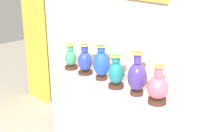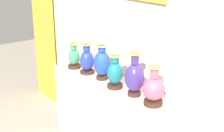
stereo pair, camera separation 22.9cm
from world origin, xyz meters
TOP-DOWN VIEW (x-y plane):
  - display_shelf at (0.00, 0.00)m, footprint 1.61×0.42m
  - back_wall at (-0.01, 0.27)m, footprint 4.18×0.14m
  - curtain_gold at (-1.77, 0.15)m, footprint 0.48×0.08m
  - vase_jade at (-0.59, -0.07)m, footprint 0.14×0.14m
  - vase_cobalt at (-0.37, -0.05)m, footprint 0.15×0.15m
  - vase_sapphire at (-0.13, -0.03)m, footprint 0.16×0.16m
  - vase_teal at (0.12, -0.06)m, footprint 0.15×0.15m
  - vase_indigo at (0.37, -0.04)m, footprint 0.17×0.17m
  - vase_rose at (0.61, -0.03)m, footprint 0.18×0.18m

SIDE VIEW (x-z plane):
  - display_shelf at x=0.00m, z-range 0.00..0.83m
  - vase_jade at x=-0.59m, z-range 0.81..1.09m
  - vase_rose at x=0.61m, z-range 0.80..1.14m
  - vase_cobalt at x=-0.37m, z-range 0.81..1.13m
  - vase_teal at x=0.12m, z-range 0.81..1.14m
  - vase_sapphire at x=-0.13m, z-range 0.82..1.18m
  - vase_indigo at x=0.37m, z-range 0.80..1.21m
  - curtain_gold at x=-1.77m, z-range 0.00..2.07m
  - back_wall at x=-0.01m, z-range 0.03..2.65m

